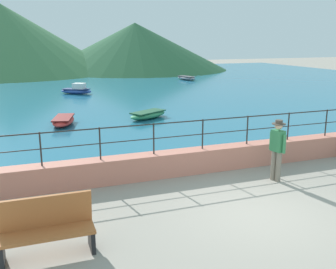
{
  "coord_description": "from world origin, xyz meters",
  "views": [
    {
      "loc": [
        -4.9,
        -6.99,
        3.92
      ],
      "look_at": [
        -0.91,
        3.7,
        1.1
      ],
      "focal_mm": 41.73,
      "sensor_mm": 36.0,
      "label": 1
    }
  ],
  "objects": [
    {
      "name": "promenade_wall",
      "position": [
        0.0,
        3.2,
        0.35
      ],
      "size": [
        20.0,
        0.56,
        0.7
      ],
      "primitive_type": "cube",
      "color": "tan",
      "rests_on": "ground"
    },
    {
      "name": "boat_4",
      "position": [
        -3.28,
        11.1,
        0.26
      ],
      "size": [
        1.47,
        2.46,
        0.36
      ],
      "color": "red",
      "rests_on": "lake_water"
    },
    {
      "name": "person_walking",
      "position": [
        1.6,
        1.73,
        0.98
      ],
      "size": [
        0.38,
        0.56,
        1.75
      ],
      "color": "slate",
      "rests_on": "ground"
    },
    {
      "name": "bench_main",
      "position": [
        -4.7,
        -0.08,
        0.56
      ],
      "size": [
        1.7,
        0.57,
        1.13
      ],
      "color": "#B76633",
      "rests_on": "ground"
    },
    {
      "name": "railing",
      "position": [
        0.0,
        3.2,
        1.31
      ],
      "size": [
        18.44,
        0.04,
        0.9
      ],
      "color": "#282623",
      "rests_on": "promenade_wall"
    },
    {
      "name": "boat_2",
      "position": [
        9.79,
        27.31,
        0.26
      ],
      "size": [
        1.55,
        2.46,
        0.36
      ],
      "color": "gray",
      "rests_on": "lake_water"
    },
    {
      "name": "ground_plane",
      "position": [
        0.0,
        0.0,
        0.0
      ],
      "size": [
        120.0,
        120.0,
        0.0
      ],
      "primitive_type": "plane",
      "color": "gray"
    },
    {
      "name": "hill_main",
      "position": [
        -6.66,
        43.11,
        3.92
      ],
      "size": [
        26.22,
        26.22,
        7.84
      ],
      "primitive_type": "cone",
      "color": "#33663D",
      "rests_on": "ground"
    },
    {
      "name": "lake_water",
      "position": [
        0.0,
        25.84,
        0.03
      ],
      "size": [
        64.0,
        44.32,
        0.06
      ],
      "primitive_type": "cube",
      "color": "#236B89",
      "rests_on": "ground"
    },
    {
      "name": "hill_secondary",
      "position": [
        8.84,
        41.62,
        2.9
      ],
      "size": [
        23.23,
        23.23,
        5.8
      ],
      "primitive_type": "cone",
      "color": "#1E4C2D",
      "rests_on": "ground"
    },
    {
      "name": "boat_1",
      "position": [
        0.8,
        11.11,
        0.26
      ],
      "size": [
        2.44,
        1.93,
        0.36
      ],
      "color": "#338C59",
      "rests_on": "lake_water"
    },
    {
      "name": "boat_6",
      "position": [
        -1.29,
        21.3,
        0.33
      ],
      "size": [
        2.42,
        2.02,
        0.76
      ],
      "color": "#2D4C9E",
      "rests_on": "lake_water"
    }
  ]
}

